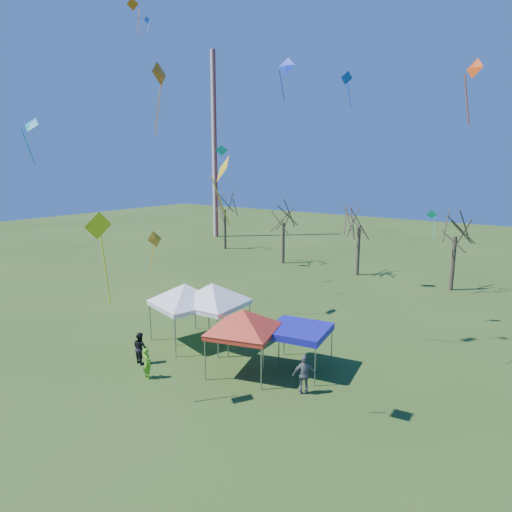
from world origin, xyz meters
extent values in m
plane|color=#2D4B18|center=(0.00, 0.00, 0.00)|extent=(140.00, 140.00, 0.00)
cylinder|color=silver|center=(-28.00, 34.00, 12.50)|extent=(0.70, 0.70, 25.00)
cylinder|color=#3D2D21|center=(-20.85, 27.38, 2.39)|extent=(0.32, 0.32, 4.78)
cylinder|color=#3D2D21|center=(-10.77, 24.65, 2.14)|extent=(0.32, 0.32, 4.28)
cylinder|color=#3D2D21|center=(-2.37, 24.38, 2.32)|extent=(0.32, 0.32, 4.64)
cylinder|color=#3D2D21|center=(6.03, 24.04, 2.24)|extent=(0.32, 0.32, 4.49)
cylinder|color=gray|center=(-5.80, 2.17, 1.09)|extent=(0.07, 0.07, 2.19)
cylinder|color=gray|center=(-4.94, 5.11, 1.09)|extent=(0.07, 0.07, 2.19)
cylinder|color=gray|center=(-2.86, 1.32, 1.09)|extent=(0.07, 0.07, 2.19)
cylinder|color=gray|center=(-2.01, 4.26, 1.09)|extent=(0.07, 0.07, 2.19)
cube|color=white|center=(-3.90, 3.22, 2.32)|extent=(4.06, 4.06, 0.26)
pyramid|color=white|center=(-3.90, 3.22, 3.54)|extent=(4.45, 4.45, 1.09)
cylinder|color=gray|center=(-4.04, 2.44, 1.11)|extent=(0.07, 0.07, 2.21)
cylinder|color=gray|center=(-4.20, 5.54, 1.11)|extent=(0.07, 0.07, 2.21)
cylinder|color=gray|center=(-0.95, 2.60, 1.11)|extent=(0.07, 0.07, 2.21)
cylinder|color=gray|center=(-1.11, 5.70, 1.11)|extent=(0.07, 0.07, 2.21)
cube|color=white|center=(-2.57, 4.07, 2.35)|extent=(3.49, 3.49, 0.27)
pyramid|color=white|center=(-2.57, 4.07, 3.59)|extent=(4.69, 4.69, 1.11)
cylinder|color=gray|center=(0.24, 0.26, 1.02)|extent=(0.06, 0.06, 2.04)
cylinder|color=gray|center=(-0.56, 2.99, 1.02)|extent=(0.06, 0.06, 2.04)
cylinder|color=gray|center=(2.97, 1.05, 1.02)|extent=(0.06, 0.06, 2.04)
cylinder|color=gray|center=(2.18, 3.79, 1.02)|extent=(0.06, 0.06, 2.04)
cube|color=red|center=(1.21, 2.02, 2.16)|extent=(3.79, 3.79, 0.24)
pyramid|color=red|center=(1.21, 2.02, 3.30)|extent=(4.15, 4.15, 1.02)
cylinder|color=gray|center=(2.19, 2.34, 0.95)|extent=(0.06, 0.06, 1.91)
cylinder|color=gray|center=(1.74, 4.98, 0.95)|extent=(0.06, 0.06, 1.91)
cylinder|color=gray|center=(4.83, 2.79, 0.95)|extent=(0.06, 0.06, 1.91)
cylinder|color=gray|center=(4.38, 5.43, 0.95)|extent=(0.06, 0.06, 1.91)
cube|color=#100E97|center=(3.28, 3.88, 2.02)|extent=(3.31, 3.31, 0.23)
cube|color=#100E97|center=(3.28, 3.88, 2.20)|extent=(3.31, 3.31, 0.11)
imported|color=#5AB61D|center=(-2.21, -1.24, 0.77)|extent=(0.61, 0.44, 1.54)
imported|color=black|center=(-3.83, -0.27, 0.84)|extent=(0.91, 0.77, 1.68)
imported|color=slate|center=(4.76, 1.91, 0.92)|extent=(1.11, 1.04, 1.83)
cone|color=#0B96AA|center=(-15.34, 1.33, 12.75)|extent=(1.35, 1.09, 0.98)
cube|color=#0B96AA|center=(-15.74, 1.23, 11.32)|extent=(0.25, 0.84, 2.28)
cone|color=orange|center=(-7.71, 5.51, 15.65)|extent=(0.63, 1.51, 1.47)
cube|color=orange|center=(-7.64, 5.21, 13.64)|extent=(0.65, 0.17, 3.28)
cone|color=#DF410B|center=(9.33, 9.02, 14.60)|extent=(0.98, 0.78, 0.95)
cube|color=#DF410B|center=(9.10, 9.17, 13.23)|extent=(0.34, 0.51, 2.27)
cone|color=blue|center=(-11.43, 8.01, 19.85)|extent=(0.49, 0.25, 0.46)
cube|color=blue|center=(-11.30, 8.03, 19.37)|extent=(0.10, 0.30, 0.75)
cone|color=#0CC2B0|center=(4.72, 21.49, 6.44)|extent=(0.93, 0.69, 0.74)
cube|color=#0CC2B0|center=(4.99, 21.56, 5.41)|extent=(0.19, 0.58, 1.65)
cone|color=yellow|center=(3.62, -2.32, 10.14)|extent=(1.17, 1.07, 0.97)
cube|color=yellow|center=(3.36, -2.12, 8.97)|extent=(0.45, 0.58, 1.84)
cone|color=#0C97C2|center=(-14.41, 19.25, 11.50)|extent=(1.48, 1.41, 1.01)
cube|color=#0C97C2|center=(-14.16, 19.44, 10.12)|extent=(0.43, 0.55, 2.16)
cone|color=yellow|center=(-1.43, -4.01, 7.89)|extent=(0.52, 1.22, 1.17)
cube|color=yellow|center=(-1.41, -3.80, 6.09)|extent=(0.47, 0.09, 3.02)
cone|color=blue|center=(2.29, 10.47, 15.09)|extent=(0.71, 0.86, 0.74)
cube|color=blue|center=(2.40, 10.66, 14.15)|extent=(0.42, 0.28, 1.49)
cone|color=orange|center=(-5.78, 2.81, 6.00)|extent=(0.50, 1.02, 0.96)
cube|color=orange|center=(-5.81, 2.58, 5.00)|extent=(0.51, 0.11, 1.53)
cone|color=#1530E1|center=(-5.02, 15.68, 17.41)|extent=(1.40, 0.62, 1.34)
cube|color=#1530E1|center=(-5.41, 15.66, 16.05)|extent=(0.08, 0.82, 2.05)
cone|color=orange|center=(-15.02, 9.89, 21.95)|extent=(0.91, 0.76, 0.90)
cube|color=orange|center=(-14.72, 10.10, 20.73)|extent=(0.48, 0.65, 2.00)
camera|label=1|loc=(14.14, -14.92, 10.33)|focal=32.00mm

